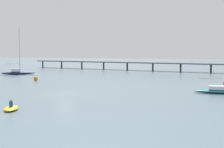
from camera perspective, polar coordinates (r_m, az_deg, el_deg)
ground_plane at (r=45.61m, az=-8.40°, el=-3.53°), size 400.00×400.00×0.00m
pier at (r=94.29m, az=12.44°, el=2.05°), size 87.41×16.41×5.96m
sailboat_teal at (r=48.29m, az=18.95°, el=-2.66°), size 8.00×2.71×9.26m
sailboat_navy at (r=85.31m, az=-16.47°, el=0.41°), size 7.76×6.76×12.04m
dinghy_yellow at (r=34.55m, az=-17.57°, el=-5.82°), size 2.62×3.35×1.14m
mooring_buoy_outer at (r=66.61m, az=-13.47°, el=-0.80°), size 0.88×0.88×0.88m
mooring_buoy_far at (r=60.88m, az=19.41°, el=-1.56°), size 0.51×0.51×0.51m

